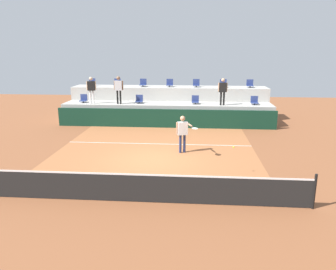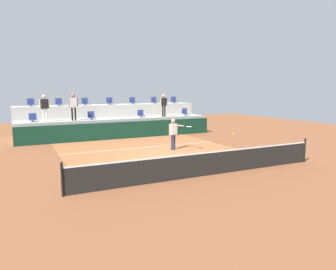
% 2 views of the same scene
% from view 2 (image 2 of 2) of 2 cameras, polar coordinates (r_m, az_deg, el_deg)
% --- Properties ---
extents(ground_plane, '(40.00, 40.00, 0.00)m').
position_cam_2_polar(ground_plane, '(15.53, -1.17, -3.78)').
color(ground_plane, brown).
extents(court_inner_paint, '(9.00, 10.00, 0.01)m').
position_cam_2_polar(court_inner_paint, '(16.42, -2.65, -3.10)').
color(court_inner_paint, '#A36038').
rests_on(court_inner_paint, ground_plane).
extents(court_service_line, '(9.00, 0.06, 0.00)m').
position_cam_2_polar(court_service_line, '(17.68, -4.47, -2.27)').
color(court_service_line, silver).
rests_on(court_service_line, ground_plane).
extents(tennis_net, '(10.48, 0.08, 1.07)m').
position_cam_2_polar(tennis_net, '(12.00, 6.98, -5.03)').
color(tennis_net, black).
rests_on(tennis_net, ground_plane).
extents(sponsor_backboard, '(13.00, 0.16, 1.10)m').
position_cam_2_polar(sponsor_backboard, '(20.95, -8.15, 0.84)').
color(sponsor_backboard, '#0F3323').
rests_on(sponsor_backboard, ground_plane).
extents(seating_tier_lower, '(13.00, 1.80, 1.25)m').
position_cam_2_polar(seating_tier_lower, '(22.17, -9.20, 1.43)').
color(seating_tier_lower, '#ADAAA3').
rests_on(seating_tier_lower, ground_plane).
extents(seating_tier_upper, '(13.00, 1.80, 2.10)m').
position_cam_2_polar(seating_tier_upper, '(23.84, -10.50, 2.90)').
color(seating_tier_upper, '#ADAAA3').
rests_on(seating_tier_upper, ground_plane).
extents(stadium_chair_lower_far_left, '(0.44, 0.40, 0.52)m').
position_cam_2_polar(stadium_chair_lower_far_left, '(21.09, -23.19, 2.80)').
color(stadium_chair_lower_far_left, '#2D2D33').
rests_on(stadium_chair_lower_far_left, seating_tier_lower).
extents(stadium_chair_lower_left, '(0.44, 0.40, 0.52)m').
position_cam_2_polar(stadium_chair_lower_left, '(21.57, -13.64, 3.35)').
color(stadium_chair_lower_left, '#2D2D33').
rests_on(stadium_chair_lower_left, seating_tier_lower).
extents(stadium_chair_lower_right, '(0.44, 0.40, 0.52)m').
position_cam_2_polar(stadium_chair_lower_right, '(22.60, -4.91, 3.77)').
color(stadium_chair_lower_right, '#2D2D33').
rests_on(stadium_chair_lower_right, seating_tier_lower).
extents(stadium_chair_lower_far_right, '(0.44, 0.40, 0.52)m').
position_cam_2_polar(stadium_chair_lower_far_right, '(24.14, 3.10, 4.09)').
color(stadium_chair_lower_far_right, '#2D2D33').
rests_on(stadium_chair_lower_far_right, seating_tier_lower).
extents(stadium_chair_upper_far_left, '(0.44, 0.40, 0.52)m').
position_cam_2_polar(stadium_chair_upper_far_left, '(22.83, -23.49, 5.30)').
color(stadium_chair_upper_far_left, '#2D2D33').
rests_on(stadium_chair_upper_far_left, seating_tier_upper).
extents(stadium_chair_upper_left, '(0.44, 0.40, 0.52)m').
position_cam_2_polar(stadium_chair_upper_left, '(22.99, -19.08, 5.55)').
color(stadium_chair_upper_left, '#2D2D33').
rests_on(stadium_chair_upper_left, seating_tier_upper).
extents(stadium_chair_upper_mid_left, '(0.44, 0.40, 0.52)m').
position_cam_2_polar(stadium_chair_upper_mid_left, '(23.27, -14.74, 5.76)').
color(stadium_chair_upper_mid_left, '#2D2D33').
rests_on(stadium_chair_upper_mid_left, seating_tier_upper).
extents(stadium_chair_upper_center, '(0.44, 0.40, 0.52)m').
position_cam_2_polar(stadium_chair_upper_center, '(23.70, -10.46, 5.94)').
color(stadium_chair_upper_center, '#2D2D33').
rests_on(stadium_chair_upper_center, seating_tier_upper).
extents(stadium_chair_upper_mid_right, '(0.44, 0.40, 0.52)m').
position_cam_2_polar(stadium_chair_upper_mid_right, '(24.24, -6.40, 6.08)').
color(stadium_chair_upper_mid_right, '#2D2D33').
rests_on(stadium_chair_upper_mid_right, seating_tier_upper).
extents(stadium_chair_upper_right, '(0.44, 0.40, 0.52)m').
position_cam_2_polar(stadium_chair_upper_right, '(24.91, -2.51, 6.18)').
color(stadium_chair_upper_right, '#2D2D33').
rests_on(stadium_chair_upper_right, seating_tier_upper).
extents(stadium_chair_upper_far_right, '(0.44, 0.40, 0.52)m').
position_cam_2_polar(stadium_chair_upper_far_right, '(25.66, 1.07, 6.25)').
color(stadium_chair_upper_far_right, '#2D2D33').
rests_on(stadium_chair_upper_far_right, seating_tier_upper).
extents(tennis_player, '(1.00, 1.12, 1.68)m').
position_cam_2_polar(tennis_player, '(16.84, 1.05, 0.73)').
color(tennis_player, navy).
rests_on(tennis_player, ground_plane).
extents(spectator_in_grey, '(0.58, 0.28, 1.65)m').
position_cam_2_polar(spectator_in_grey, '(20.70, -21.38, 4.95)').
color(spectator_in_grey, white).
rests_on(spectator_in_grey, seating_tier_lower).
extents(spectator_leaning_on_rail, '(0.60, 0.25, 1.70)m').
position_cam_2_polar(spectator_leaning_on_rail, '(20.92, -16.69, 5.31)').
color(spectator_leaning_on_rail, black).
rests_on(spectator_leaning_on_rail, seating_tier_lower).
extents(spectator_in_white, '(0.57, 0.25, 1.61)m').
position_cam_2_polar(spectator_in_white, '(22.84, -0.77, 5.74)').
color(spectator_in_white, black).
rests_on(spectator_in_white, seating_tier_lower).
extents(tennis_ball, '(0.07, 0.07, 0.07)m').
position_cam_2_polar(tennis_ball, '(15.72, 11.64, 0.17)').
color(tennis_ball, '#CCE033').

